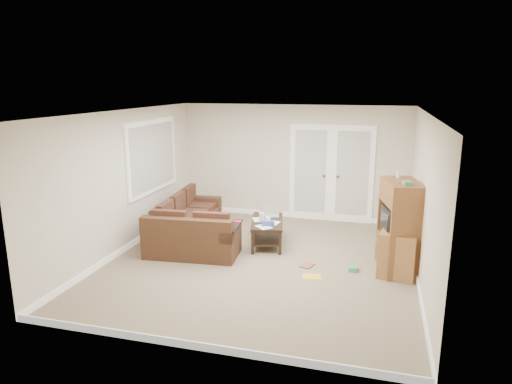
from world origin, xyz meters
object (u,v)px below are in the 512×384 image
(sectional_sofa, at_px, (190,228))
(coffee_table, at_px, (267,231))
(tv_armoire, at_px, (399,226))
(side_cabinet, at_px, (398,250))

(sectional_sofa, distance_m, coffee_table, 1.45)
(sectional_sofa, bearing_deg, tv_armoire, -9.58)
(sectional_sofa, height_order, side_cabinet, side_cabinet)
(tv_armoire, distance_m, side_cabinet, 0.39)
(side_cabinet, bearing_deg, coffee_table, 169.91)
(tv_armoire, height_order, side_cabinet, tv_armoire)
(side_cabinet, bearing_deg, sectional_sofa, -177.57)
(sectional_sofa, xyz_separation_m, coffee_table, (1.41, 0.34, -0.04))
(sectional_sofa, relative_size, side_cabinet, 2.14)
(sectional_sofa, bearing_deg, coffee_table, 8.80)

